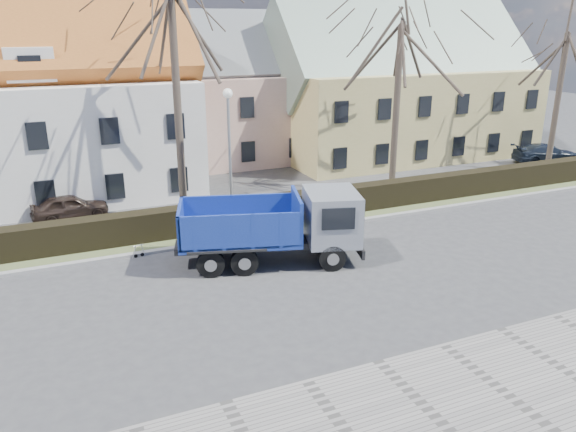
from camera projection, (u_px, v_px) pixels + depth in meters
name	position (u px, v px, depth m)	size (l,w,h in m)	color
ground	(291.00, 279.00, 20.95)	(120.00, 120.00, 0.00)	#3A3A3C
sidewalk_near	(433.00, 416.00, 13.56)	(80.00, 5.00, 0.08)	gray
curb_far	(250.00, 237.00, 24.93)	(80.00, 0.30, 0.12)	gray
grass_strip	(238.00, 226.00, 26.32)	(80.00, 3.00, 0.10)	#4F5D34
hedge	(239.00, 215.00, 25.95)	(60.00, 0.90, 1.30)	black
building_pink	(227.00, 101.00, 38.53)	(10.80, 8.80, 8.00)	tan
building_yellow	(400.00, 94.00, 40.36)	(18.80, 10.80, 8.50)	tan
tree_1	(176.00, 87.00, 25.53)	(9.20, 9.20, 12.65)	#42372D
tree_2	(397.00, 93.00, 30.32)	(8.00, 8.00, 11.00)	#42372D
tree_3	(559.00, 89.00, 34.93)	(7.60, 7.60, 10.45)	#42372D
dump_truck	(264.00, 228.00, 21.96)	(7.37, 2.74, 2.95)	navy
streetlight	(230.00, 157.00, 25.98)	(0.50, 0.50, 6.39)	#A1A2A2
cart_frame	(134.00, 251.00, 22.74)	(0.64, 0.37, 0.59)	silver
parked_car_a	(70.00, 207.00, 27.28)	(1.44, 3.58, 1.22)	black
parked_car_b	(547.00, 154.00, 38.24)	(1.85, 4.55, 1.32)	black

